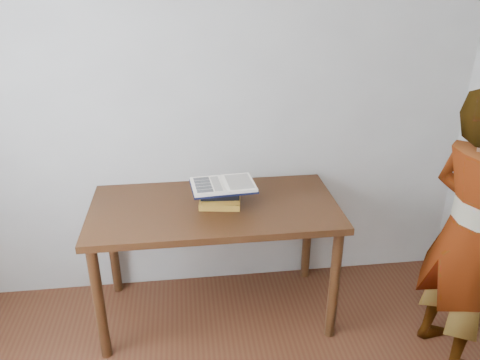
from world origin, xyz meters
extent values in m
cube|color=#BAB9B0|center=(0.00, 1.75, 1.30)|extent=(3.50, 0.04, 2.60)
cube|color=#421D10|center=(0.05, 1.38, 0.76)|extent=(1.45, 0.73, 0.04)
cylinder|color=#421D10|center=(-0.62, 1.08, 0.37)|extent=(0.06, 0.06, 0.74)
cylinder|color=#421D10|center=(0.71, 1.08, 0.37)|extent=(0.06, 0.06, 0.74)
cylinder|color=#421D10|center=(-0.62, 1.68, 0.37)|extent=(0.06, 0.06, 0.74)
cylinder|color=#421D10|center=(0.71, 1.68, 0.37)|extent=(0.06, 0.06, 0.74)
cube|color=#B67D29|center=(0.08, 1.39, 0.80)|extent=(0.26, 0.21, 0.04)
cube|color=#B67D29|center=(0.08, 1.37, 0.83)|extent=(0.22, 0.14, 0.03)
cube|color=black|center=(0.08, 1.38, 0.86)|extent=(0.24, 0.18, 0.03)
cube|color=maroon|center=(0.07, 1.39, 0.89)|extent=(0.23, 0.18, 0.03)
cube|color=black|center=(0.10, 1.35, 0.91)|extent=(0.38, 0.28, 0.01)
cube|color=white|center=(0.01, 1.34, 0.93)|extent=(0.19, 0.25, 0.02)
cube|color=white|center=(0.19, 1.36, 0.93)|extent=(0.19, 0.25, 0.02)
cylinder|color=white|center=(0.10, 1.35, 0.92)|extent=(0.03, 0.24, 0.01)
cube|color=black|center=(-0.02, 1.42, 0.94)|extent=(0.09, 0.04, 0.00)
cube|color=black|center=(-0.02, 1.38, 0.94)|extent=(0.09, 0.04, 0.00)
cube|color=black|center=(-0.02, 1.34, 0.94)|extent=(0.09, 0.04, 0.00)
cube|color=black|center=(-0.01, 1.30, 0.94)|extent=(0.09, 0.04, 0.00)
cube|color=black|center=(-0.01, 1.26, 0.94)|extent=(0.09, 0.04, 0.00)
cube|color=beige|center=(0.06, 1.35, 0.93)|extent=(0.06, 0.20, 0.00)
cube|color=beige|center=(0.19, 1.36, 0.94)|extent=(0.15, 0.21, 0.00)
imported|color=tan|center=(1.33, 0.86, 0.79)|extent=(0.46, 0.63, 1.58)
camera|label=1|loc=(-0.11, -1.06, 2.06)|focal=35.00mm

